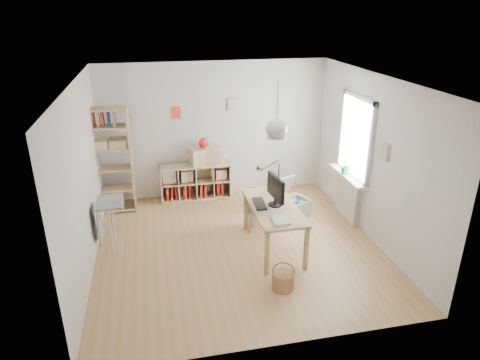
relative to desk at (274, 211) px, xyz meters
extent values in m
plane|color=tan|center=(-0.55, 0.15, -0.66)|extent=(4.50, 4.50, 0.00)
plane|color=white|center=(-0.55, 2.40, 0.69)|extent=(4.50, 0.00, 4.50)
plane|color=white|center=(-0.55, -2.10, 0.69)|extent=(4.50, 0.00, 4.50)
plane|color=white|center=(-2.80, 0.15, 0.69)|extent=(0.00, 4.50, 4.50)
plane|color=white|center=(1.70, 0.15, 0.69)|extent=(0.00, 4.50, 4.50)
plane|color=white|center=(-0.55, 0.15, 2.04)|extent=(4.50, 4.50, 0.00)
cylinder|color=black|center=(0.00, 0.00, 1.70)|extent=(0.01, 0.01, 0.68)
ellipsoid|color=silver|center=(0.00, 0.00, 1.34)|extent=(0.32, 0.32, 0.27)
cube|color=white|center=(1.69, 0.75, 0.89)|extent=(0.03, 1.00, 1.30)
cube|color=white|center=(1.66, 0.21, 0.89)|extent=(0.06, 0.08, 1.46)
cube|color=white|center=(1.66, 1.29, 0.89)|extent=(0.06, 0.08, 1.46)
cube|color=white|center=(1.66, 0.75, 1.58)|extent=(0.06, 1.16, 0.08)
cube|color=white|center=(1.66, 0.75, 0.20)|extent=(0.06, 1.16, 0.08)
cube|color=silver|center=(1.64, 0.75, -0.26)|extent=(0.10, 0.80, 0.80)
cube|color=white|center=(1.59, 0.75, 0.17)|extent=(0.22, 1.20, 0.06)
cube|color=tan|center=(0.00, 0.00, 0.07)|extent=(0.70, 1.50, 0.04)
cube|color=tan|center=(-0.30, -0.70, -0.30)|extent=(0.06, 0.06, 0.71)
cube|color=tan|center=(-0.30, 0.70, -0.30)|extent=(0.06, 0.06, 0.71)
cube|color=tan|center=(0.30, -0.70, -0.30)|extent=(0.06, 0.06, 0.71)
cube|color=tan|center=(0.30, 0.70, -0.30)|extent=(0.06, 0.06, 0.71)
cube|color=tan|center=(-1.00, 2.19, -0.64)|extent=(1.40, 0.38, 0.03)
cube|color=tan|center=(-1.00, 2.19, 0.05)|extent=(1.40, 0.38, 0.03)
cube|color=tan|center=(-1.69, 2.19, -0.30)|extent=(0.03, 0.38, 0.72)
cube|color=tan|center=(-0.32, 2.19, -0.30)|extent=(0.03, 0.38, 0.72)
cube|color=tan|center=(-1.00, 2.37, -0.30)|extent=(1.40, 0.02, 0.72)
cube|color=maroon|center=(-1.58, 2.21, -0.47)|extent=(0.06, 0.26, 0.30)
cube|color=maroon|center=(-1.49, 2.21, -0.47)|extent=(0.05, 0.26, 0.30)
cube|color=maroon|center=(-1.41, 2.21, -0.47)|extent=(0.05, 0.26, 0.30)
cube|color=maroon|center=(-1.22, 2.21, -0.47)|extent=(0.05, 0.26, 0.30)
cube|color=maroon|center=(-1.13, 2.21, -0.47)|extent=(0.05, 0.26, 0.30)
cube|color=maroon|center=(-0.90, 2.21, -0.47)|extent=(0.06, 0.26, 0.30)
cube|color=maroon|center=(-0.81, 2.21, -0.47)|extent=(0.06, 0.26, 0.30)
cube|color=maroon|center=(-0.55, 2.21, -0.47)|extent=(0.06, 0.26, 0.30)
cube|color=maroon|center=(-0.46, 2.21, -0.47)|extent=(0.05, 0.26, 0.30)
cube|color=tan|center=(-2.96, 1.95, 0.34)|extent=(0.04, 0.38, 2.00)
cube|color=tan|center=(-2.20, 1.95, 0.34)|extent=(0.04, 0.38, 2.00)
cube|color=tan|center=(-2.58, 1.95, -0.61)|extent=(0.76, 0.38, 0.03)
cube|color=tan|center=(-2.58, 1.95, -0.21)|extent=(0.76, 0.38, 0.03)
cube|color=tan|center=(-2.58, 1.95, 0.19)|extent=(0.76, 0.38, 0.03)
cube|color=tan|center=(-2.58, 1.95, 0.59)|extent=(0.76, 0.38, 0.03)
cube|color=tan|center=(-2.58, 1.95, 0.99)|extent=(0.76, 0.38, 0.03)
cube|color=tan|center=(-2.58, 1.95, 1.32)|extent=(0.76, 0.38, 0.03)
cube|color=navy|center=(-2.86, 1.95, 1.14)|extent=(0.04, 0.18, 0.26)
cube|color=maroon|center=(-2.78, 1.95, 1.14)|extent=(0.04, 0.18, 0.26)
cube|color=#BDAC91|center=(-2.70, 1.95, 1.14)|extent=(0.04, 0.18, 0.26)
cube|color=maroon|center=(-2.62, 1.95, 1.14)|extent=(0.04, 0.18, 0.26)
cube|color=navy|center=(-2.52, 1.95, 1.14)|extent=(0.04, 0.18, 0.26)
cube|color=#BDAC91|center=(-2.42, 1.95, 1.14)|extent=(0.04, 0.18, 0.26)
cube|color=gray|center=(-2.52, 0.50, 0.17)|extent=(0.40, 0.55, 0.04)
cylinder|color=silver|center=(-2.52, 0.28, -0.25)|extent=(0.03, 0.03, 0.82)
cylinder|color=silver|center=(-2.52, 0.72, -0.25)|extent=(0.03, 0.03, 0.82)
cube|color=gray|center=(-2.70, 0.50, -0.16)|extent=(0.02, 0.50, 0.62)
cube|color=gray|center=(-0.07, 0.62, -0.26)|extent=(0.46, 0.46, 0.05)
cube|color=tan|center=(-0.27, 0.52, -0.47)|extent=(0.04, 0.04, 0.37)
cube|color=tan|center=(-0.17, 0.82, -0.47)|extent=(0.04, 0.04, 0.37)
cube|color=tan|center=(0.03, 0.42, -0.47)|extent=(0.04, 0.04, 0.37)
cube|color=tan|center=(0.13, 0.72, -0.47)|extent=(0.04, 0.04, 0.37)
cube|color=tan|center=(-0.02, 0.78, -0.07)|extent=(0.36, 0.14, 0.33)
cylinder|color=#8C613F|center=(-0.16, -1.08, -0.53)|extent=(0.31, 0.31, 0.25)
torus|color=#8C613F|center=(-0.16, -1.08, -0.38)|extent=(0.30, 0.12, 0.31)
cube|color=silver|center=(0.63, 1.00, -0.65)|extent=(0.74, 0.62, 0.02)
cube|color=silver|center=(0.34, 0.89, -0.49)|extent=(0.17, 0.42, 0.33)
cube|color=silver|center=(0.91, 1.10, -0.49)|extent=(0.17, 0.42, 0.33)
cube|color=silver|center=(0.70, 0.80, -0.49)|extent=(0.60, 0.23, 0.33)
cube|color=silver|center=(0.56, 1.19, -0.49)|extent=(0.60, 0.23, 0.33)
cube|color=silver|center=(0.49, 1.37, -0.19)|extent=(0.66, 0.41, 0.41)
sphere|color=yellow|center=(0.51, 0.88, -0.42)|extent=(0.14, 0.14, 0.14)
sphere|color=blue|center=(0.71, 1.08, -0.42)|extent=(0.14, 0.14, 0.14)
sphere|color=#B54116|center=(0.61, 0.97, -0.42)|extent=(0.14, 0.14, 0.14)
sphere|color=#348F3E|center=(0.82, 0.97, -0.42)|extent=(0.14, 0.14, 0.14)
cylinder|color=black|center=(0.03, 0.03, 0.10)|extent=(0.22, 0.22, 0.02)
cylinder|color=black|center=(0.03, 0.03, 0.16)|extent=(0.05, 0.05, 0.10)
cube|color=black|center=(0.03, 0.03, 0.40)|extent=(0.12, 0.56, 0.36)
cube|color=black|center=(-0.21, 0.11, 0.10)|extent=(0.20, 0.46, 0.02)
cylinder|color=black|center=(0.27, 0.67, 0.11)|extent=(0.06, 0.06, 0.04)
cylinder|color=black|center=(0.27, 0.67, 0.33)|extent=(0.02, 0.02, 0.42)
cone|color=black|center=(-0.09, 0.57, 0.52)|extent=(0.10, 0.07, 0.10)
sphere|color=#4A0916|center=(0.16, 0.44, 0.17)|extent=(0.15, 0.15, 0.15)
cube|color=white|center=(-0.05, -0.50, 0.11)|extent=(0.25, 0.31, 0.03)
cube|color=tan|center=(-0.80, 2.19, 0.23)|extent=(0.65, 0.44, 0.34)
ellipsoid|color=maroon|center=(-0.82, 2.19, 0.51)|extent=(0.17, 0.17, 0.21)
imported|color=#286B28|center=(1.57, 0.80, 0.35)|extent=(0.32, 0.30, 0.30)
camera|label=1|loc=(-1.77, -5.79, 3.03)|focal=32.00mm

